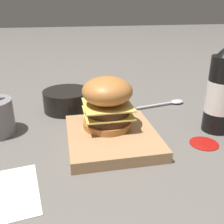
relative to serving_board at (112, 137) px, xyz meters
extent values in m
plane|color=#5B5651|center=(0.03, -0.04, -0.01)|extent=(6.00, 6.00, 0.00)
cube|color=#A37A51|center=(0.00, 0.00, 0.00)|extent=(0.23, 0.20, 0.03)
cylinder|color=#AD6B33|center=(0.03, 0.00, 0.02)|extent=(0.12, 0.12, 0.02)
cylinder|color=#422819|center=(0.03, 0.00, 0.04)|extent=(0.11, 0.11, 0.02)
cube|color=#EAC656|center=(0.03, 0.00, 0.05)|extent=(0.11, 0.11, 0.00)
cylinder|color=#422819|center=(0.03, 0.00, 0.06)|extent=(0.11, 0.11, 0.02)
cube|color=#EAC656|center=(0.03, 0.00, 0.07)|extent=(0.11, 0.11, 0.00)
ellipsoid|color=#AD6B33|center=(0.03, 0.00, 0.10)|extent=(0.12, 0.12, 0.06)
cylinder|color=black|center=(0.01, -0.27, 0.08)|extent=(0.07, 0.07, 0.19)
cylinder|color=white|center=(0.01, -0.27, 0.08)|extent=(0.07, 0.07, 0.08)
cylinder|color=black|center=(0.22, 0.09, 0.02)|extent=(0.14, 0.14, 0.06)
cylinder|color=#669356|center=(0.22, 0.09, 0.05)|extent=(0.12, 0.12, 0.01)
cylinder|color=#B2B2B7|center=(0.19, -0.17, -0.01)|extent=(0.03, 0.12, 0.01)
ellipsoid|color=#B2B2B7|center=(0.20, -0.25, -0.01)|extent=(0.04, 0.05, 0.01)
cylinder|color=#9E140F|center=(-0.05, -0.21, -0.01)|extent=(0.07, 0.07, 0.00)
camera|label=1|loc=(-0.53, 0.11, 0.29)|focal=42.00mm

